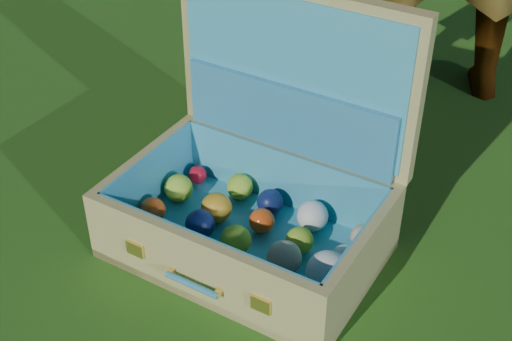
# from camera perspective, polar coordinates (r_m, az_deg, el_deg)

# --- Properties ---
(ground) EXTENTS (60.00, 60.00, 0.00)m
(ground) POSITION_cam_1_polar(r_m,az_deg,el_deg) (1.80, -4.69, -6.58)
(ground) COLOR #215114
(ground) RESTS_ON ground
(suitcase) EXTENTS (0.73, 0.61, 0.61)m
(suitcase) POSITION_cam_1_polar(r_m,az_deg,el_deg) (1.73, 0.62, -0.86)
(suitcase) COLOR tan
(suitcase) RESTS_ON ground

